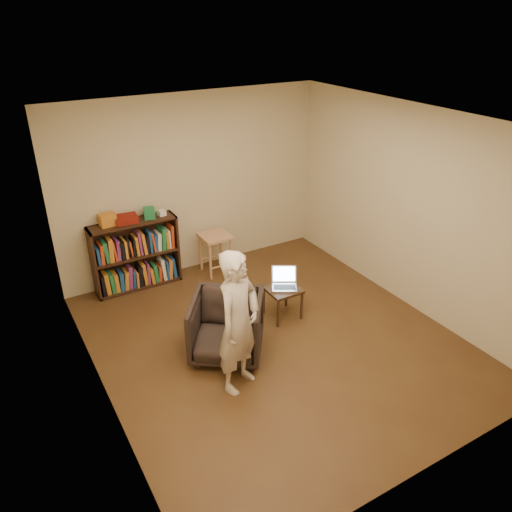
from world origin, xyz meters
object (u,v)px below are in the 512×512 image
laptop (284,282)px  person (238,322)px  stool (215,242)px  bookshelf (136,258)px  armchair (227,327)px  side_table (283,293)px

laptop → person: 1.50m
person → laptop: bearing=9.7°
stool → person: (-0.89, -2.37, 0.30)m
bookshelf → laptop: bearing=-49.7°
laptop → bookshelf: bearing=160.3°
bookshelf → armchair: size_ratio=1.49×
stool → side_table: 1.53m
bookshelf → person: bearing=-84.3°
stool → person: size_ratio=0.39×
side_table → armchair: bearing=-161.3°
person → stool: bearing=40.9°
laptop → person: size_ratio=0.29×
armchair → side_table: bearing=53.8°
stool → laptop: bearing=-80.0°
side_table → person: 1.47m
bookshelf → side_table: size_ratio=2.87×
person → side_table: bearing=9.6°
bookshelf → side_table: (1.35, -1.70, -0.09)m
bookshelf → stool: 1.16m
armchair → side_table: 1.02m
side_table → laptop: size_ratio=0.92×
armchair → stool: bearing=102.6°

